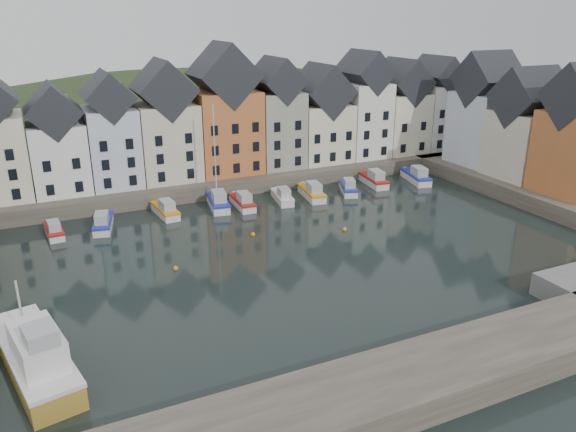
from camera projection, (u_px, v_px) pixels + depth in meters
ground at (319, 256)px, 57.06m from camera, size 260.00×260.00×0.00m
far_quay at (222, 174)px, 82.23m from camera, size 90.00×16.00×2.00m
right_quay at (555, 192)px, 74.06m from camera, size 14.00×54.00×2.00m
near_wall at (345, 404)px, 34.01m from camera, size 50.00×6.00×2.00m
hillside at (184, 234)px, 110.83m from camera, size 153.60×70.40×64.00m
far_terrace at (246, 121)px, 79.12m from camera, size 72.37×8.16×17.78m
right_terrace at (528, 127)px, 75.27m from camera, size 8.30×24.25×16.36m
mooring_buoys at (262, 243)px, 59.94m from camera, size 20.50×5.50×0.50m
boat_a at (54, 230)px, 62.06m from camera, size 2.06×5.49×2.07m
boat_b at (103, 223)px, 64.01m from camera, size 3.18×6.40×2.36m
boat_c at (166, 210)px, 68.21m from camera, size 2.39×6.27×2.36m
boat_d at (218, 201)px, 70.90m from camera, size 3.24×7.16×13.20m
boat_e at (243, 202)px, 71.12m from camera, size 2.23×6.19×2.34m
boat_f at (283, 197)px, 73.27m from camera, size 2.80×6.06×2.24m
boat_g at (312, 192)px, 74.74m from camera, size 3.03×6.80×2.52m
boat_h at (348, 188)px, 76.96m from camera, size 4.02×6.26×2.31m
boat_i at (374, 180)px, 80.39m from camera, size 3.02×6.90×2.56m
boat_j at (416, 176)px, 81.85m from camera, size 3.74×7.24×2.66m
large_vessel at (36, 357)px, 37.75m from camera, size 5.75×12.80×6.44m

